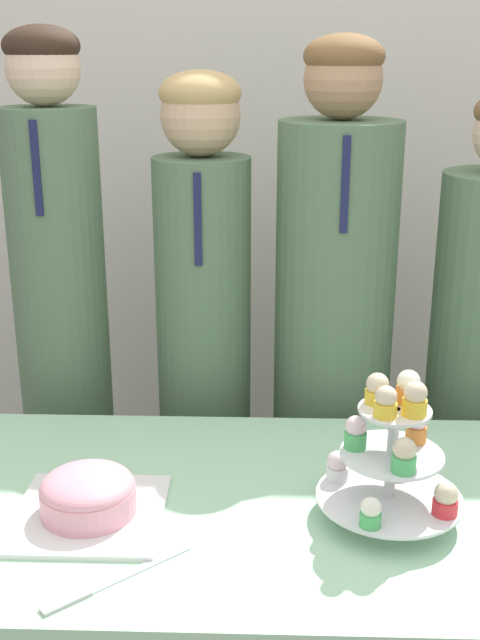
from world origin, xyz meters
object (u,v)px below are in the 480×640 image
(round_cake, at_px, (88,496))
(student_0, at_px, (65,359))
(cake_knife, at_px, (94,590))
(cupcake_stand, at_px, (393,452))
(student_1, at_px, (204,375))
(student_2, at_px, (331,374))

(round_cake, xyz_separation_m, student_0, (-0.21, 0.67, 0.01))
(cake_knife, distance_m, cupcake_stand, 0.57)
(cake_knife, distance_m, student_1, 0.90)
(round_cake, distance_m, student_1, 0.69)
(student_2, bearing_deg, student_1, -180.00)
(round_cake, relative_size, student_0, 0.17)
(round_cake, relative_size, student_2, 0.17)
(cake_knife, height_order, student_2, student_2)
(cake_knife, bearing_deg, student_2, 22.18)
(round_cake, height_order, student_0, student_0)
(student_0, relative_size, student_1, 1.07)
(student_2, bearing_deg, round_cake, -126.80)
(cupcake_stand, distance_m, student_0, 1.01)
(student_0, height_order, student_1, student_0)
(cake_knife, xyz_separation_m, cupcake_stand, (0.51, 0.23, 0.14))
(student_0, bearing_deg, round_cake, -73.00)
(round_cake, bearing_deg, student_2, 53.20)
(student_2, bearing_deg, cake_knife, -116.87)
(cake_knife, height_order, student_1, student_1)
(student_1, bearing_deg, cupcake_stand, -58.94)
(student_2, bearing_deg, cupcake_stand, -84.95)
(cupcake_stand, bearing_deg, student_2, 95.05)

